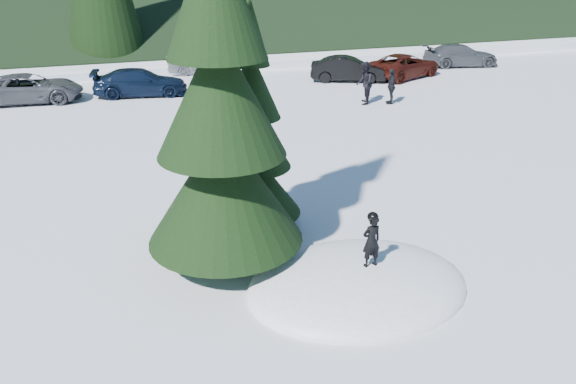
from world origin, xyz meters
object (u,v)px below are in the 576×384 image
object	(u,v)px
adult_0	(364,83)
car_3	(140,82)
child_skier	(371,241)
car_2	(29,88)
spruce_short	(253,144)
car_7	(461,55)
car_6	(404,66)
car_4	(201,61)
adult_1	(391,86)
spruce_tall	(220,110)
car_5	(348,69)

from	to	relation	value
adult_0	car_3	xyz separation A→B (m)	(-9.02, 4.78, -0.30)
adult_0	car_3	distance (m)	10.21
child_skier	car_2	size ratio (longest dim) A/B	0.24
spruce_short	car_2	size ratio (longest dim) A/B	1.20
car_7	spruce_short	bearing A→B (deg)	144.03
spruce_short	car_6	size ratio (longest dim) A/B	1.21
car_4	spruce_short	bearing A→B (deg)	175.07
car_4	adult_0	bearing A→B (deg)	-147.52
adult_1	car_6	size ratio (longest dim) A/B	0.34
spruce_short	car_7	distance (m)	23.57
spruce_tall	adult_0	world-z (taller)	spruce_tall
adult_1	car_3	distance (m)	11.37
adult_0	adult_1	distance (m)	1.19
spruce_short	child_skier	size ratio (longest dim) A/B	5.03
car_2	car_6	bearing A→B (deg)	-87.09
child_skier	spruce_tall	bearing A→B (deg)	-42.23
car_2	adult_1	bearing A→B (deg)	-105.20
car_3	car_7	bearing A→B (deg)	-77.18
child_skier	adult_1	xyz separation A→B (m)	(7.50, 12.93, -0.25)
car_2	child_skier	bearing A→B (deg)	-153.43
child_skier	car_2	bearing A→B (deg)	-72.57
adult_0	car_2	distance (m)	14.64
car_3	car_7	world-z (taller)	car_7
child_skier	adult_0	distance (m)	14.70
adult_0	car_5	distance (m)	4.75
car_5	car_4	bearing A→B (deg)	78.84
adult_1	car_4	size ratio (longest dim) A/B	0.40
car_5	adult_1	bearing A→B (deg)	-158.63
adult_0	adult_1	xyz separation A→B (m)	(1.14, -0.32, -0.15)
car_3	car_6	size ratio (longest dim) A/B	0.95
car_2	spruce_short	bearing A→B (deg)	-153.74
car_4	car_6	xyz separation A→B (m)	(9.89, -4.69, -0.04)
adult_0	adult_1	world-z (taller)	adult_0
adult_1	car_5	size ratio (longest dim) A/B	0.40
spruce_tall	child_skier	bearing A→B (deg)	-37.72
child_skier	adult_1	size ratio (longest dim) A/B	0.70
spruce_tall	car_5	world-z (taller)	spruce_tall
child_skier	car_3	world-z (taller)	child_skier
car_2	car_6	world-z (taller)	car_2
adult_1	car_6	distance (m)	5.90
car_2	car_6	size ratio (longest dim) A/B	1.01
adult_0	car_6	size ratio (longest dim) A/B	0.41
adult_0	car_6	distance (m)	6.40
spruce_tall	car_7	bearing A→B (deg)	44.35
car_4	car_3	bearing A→B (deg)	142.50
spruce_short	car_2	world-z (taller)	spruce_short
adult_1	spruce_tall	bearing A→B (deg)	-20.77
car_3	car_5	xyz separation A→B (m)	(10.35, -0.23, 0.01)
child_skier	car_5	bearing A→B (deg)	-117.90
spruce_short	car_3	bearing A→B (deg)	94.82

